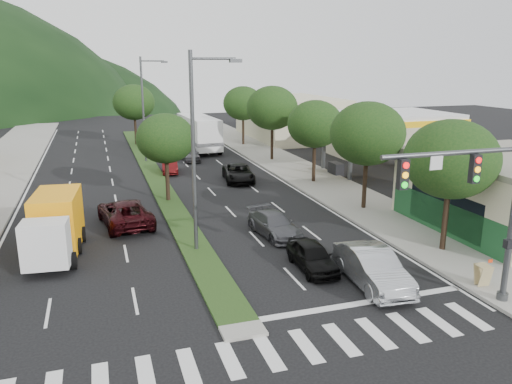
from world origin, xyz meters
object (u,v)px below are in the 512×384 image
object	(u,v)px
streetlight_near	(197,143)
car_queue_b	(274,224)
tree_r_a	(451,159)
traffic_signal	(484,195)
streetlight_mid	(145,104)
sedan_silver	(372,268)
tree_r_c	(315,124)
motorhome	(199,132)
tree_r_b	(368,134)
tree_med_near	(166,139)
tree_med_far	(134,102)
tree_r_d	(272,108)
tree_r_e	(243,103)
a_frame_sign	(483,273)
car_queue_e	(190,154)
car_queue_a	(312,256)
car_queue_d	(238,173)
car_queue_c	(170,166)
suv_maroon	(125,213)
box_truck	(56,227)

from	to	relation	value
streetlight_near	car_queue_b	bearing A→B (deg)	12.73
tree_r_a	streetlight_near	distance (m)	12.48
traffic_signal	streetlight_near	size ratio (longest dim) A/B	0.70
streetlight_mid	sedan_silver	size ratio (longest dim) A/B	2.02
tree_r_c	motorhome	size ratio (longest dim) A/B	0.66
tree_r_b	tree_med_near	bearing A→B (deg)	153.43
tree_med_far	motorhome	bearing A→B (deg)	-41.99
tree_med_near	streetlight_near	xyz separation A→B (m)	(0.21, -10.00, 1.16)
tree_r_d	tree_r_a	bearing A→B (deg)	-90.00
tree_r_e	a_frame_sign	bearing A→B (deg)	-91.74
sedan_silver	car_queue_e	bearing A→B (deg)	98.13
traffic_signal	car_queue_e	bearing A→B (deg)	97.95
tree_med_far	car_queue_b	bearing A→B (deg)	-82.46
tree_r_c	motorhome	bearing A→B (deg)	107.15
tree_med_far	motorhome	size ratio (longest dim) A/B	0.71
tree_r_a	a_frame_sign	distance (m)	5.98
tree_r_a	car_queue_a	distance (m)	8.40
car_queue_b	tree_r_e	bearing A→B (deg)	69.43
tree_r_d	streetlight_mid	size ratio (longest dim) A/B	0.72
car_queue_d	tree_med_near	bearing A→B (deg)	-137.69
tree_med_far	car_queue_c	distance (m)	17.25
tree_r_a	streetlight_mid	bearing A→B (deg)	112.13
tree_med_far	car_queue_e	world-z (taller)	tree_med_far
tree_r_a	car_queue_b	distance (m)	9.84
tree_r_d	car_queue_c	bearing A→B (deg)	-165.99
tree_r_b	car_queue_a	bearing A→B (deg)	-132.35
tree_med_near	car_queue_d	size ratio (longest dim) A/B	1.23
suv_maroon	car_queue_a	world-z (taller)	suv_maroon
tree_r_b	streetlight_mid	bearing A→B (deg)	119.32
tree_r_d	car_queue_e	size ratio (longest dim) A/B	1.81
car_queue_e	a_frame_sign	bearing A→B (deg)	-75.25
traffic_signal	car_queue_c	world-z (taller)	traffic_signal
tree_med_far	car_queue_b	size ratio (longest dim) A/B	1.57
tree_r_d	a_frame_sign	xyz separation A→B (m)	(-1.22, -30.17, -4.48)
tree_r_b	suv_maroon	bearing A→B (deg)	174.54
tree_med_near	tree_med_far	world-z (taller)	tree_med_far
tree_r_a	car_queue_c	size ratio (longest dim) A/B	1.76
traffic_signal	sedan_silver	world-z (taller)	traffic_signal
streetlight_mid	car_queue_d	distance (m)	13.22
tree_r_e	motorhome	world-z (taller)	tree_r_e
suv_maroon	tree_r_d	bearing A→B (deg)	-140.53
traffic_signal	box_truck	distance (m)	19.73
tree_med_near	car_queue_c	world-z (taller)	tree_med_near
tree_r_e	sedan_silver	world-z (taller)	tree_r_e
car_queue_c	car_queue_e	distance (m)	5.73
tree_r_c	tree_r_e	bearing A→B (deg)	90.00
streetlight_near	tree_r_a	bearing A→B (deg)	-18.73
streetlight_near	car_queue_a	world-z (taller)	streetlight_near
suv_maroon	car_queue_c	xyz separation A→B (m)	(4.71, 13.93, -0.16)
tree_r_a	tree_r_b	size ratio (longest dim) A/B	0.96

